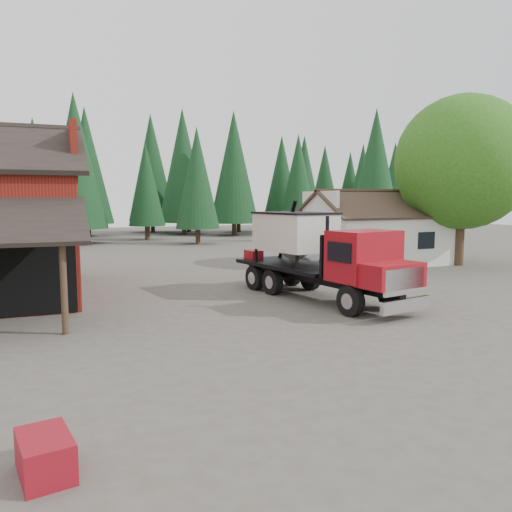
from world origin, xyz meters
name	(u,v)px	position (x,y,z in m)	size (l,w,h in m)	color
ground	(265,333)	(0.00, 0.00, 0.00)	(120.00, 120.00, 0.00)	#4C473C
farmhouse	(375,236)	(13.00, 13.00, 1.67)	(8.60, 6.42, 4.65)	silver
deciduous_tree	(463,167)	(17.01, 9.97, 5.91)	(8.00, 8.00, 10.20)	#382619
conifer_backdrop	(115,237)	(0.00, 42.00, 0.00)	(76.00, 16.00, 16.00)	#10321B
near_pine_b	(197,178)	(6.00, 30.00, 5.89)	(3.96, 3.96, 10.40)	#382619
near_pine_c	(375,168)	(22.00, 26.00, 6.89)	(4.84, 4.84, 12.40)	#382619
near_pine_d	(75,161)	(-4.00, 34.00, 7.39)	(5.28, 5.28, 13.40)	#382619
feed_truck	(318,253)	(4.00, 4.03, 1.88)	(4.09, 9.21, 4.03)	black
silver_car	(343,256)	(8.87, 10.00, 0.91)	(3.00, 6.52, 1.81)	#95989C
equip_box	(45,455)	(-6.00, -6.00, 0.30)	(0.70, 1.10, 0.60)	maroon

